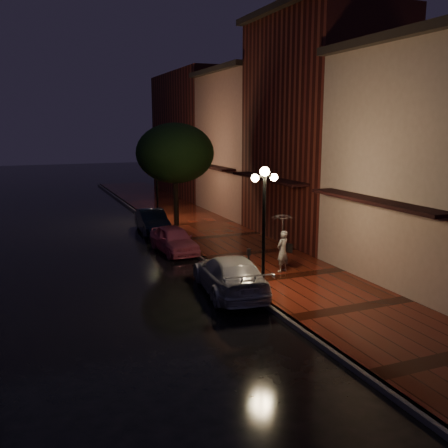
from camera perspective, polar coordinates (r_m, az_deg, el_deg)
name	(u,v)px	position (r m, az deg, el deg)	size (l,w,h in m)	color
ground	(204,261)	(21.76, -2.32, -4.25)	(120.00, 120.00, 0.00)	black
sidewalk	(251,254)	(22.58, 3.06, -3.49)	(4.50, 60.00, 0.15)	#48170C
curb	(204,259)	(21.74, -2.32, -4.06)	(0.25, 60.00, 0.15)	#595451
storefront_near	(442,169)	(19.77, 23.60, 5.79)	(5.00, 8.00, 8.50)	gray
storefront_mid	(320,131)	(25.92, 10.93, 10.35)	(5.00, 8.00, 11.00)	#511914
storefront_far	(252,146)	(32.94, 3.17, 8.93)	(5.00, 8.00, 9.00)	#8C5951
storefront_extra	(200,135)	(42.17, -2.76, 10.11)	(5.00, 12.00, 10.00)	#511914
streetlamp_near	(264,222)	(16.83, 4.58, 0.22)	(0.96, 0.36, 4.31)	black
streetlamp_far	(157,180)	(29.85, -7.68, 4.96)	(0.96, 0.36, 4.31)	black
street_tree	(175,155)	(26.90, -5.58, 7.85)	(4.16, 4.16, 5.80)	black
pink_car	(174,239)	(23.18, -5.75, -1.75)	(1.47, 3.65, 1.24)	#BF4E6E
navy_car	(152,221)	(27.60, -8.21, 0.32)	(1.35, 3.88, 1.28)	black
silver_car	(230,274)	(17.52, 0.66, -5.79)	(1.89, 4.66, 1.35)	#A7A6AE
woman_with_umbrella	(283,234)	(19.49, 6.76, -1.10)	(0.95, 0.97, 2.30)	white
parking_meter	(249,264)	(17.76, 2.84, -4.55)	(0.14, 0.11, 1.37)	black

